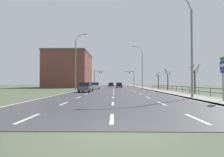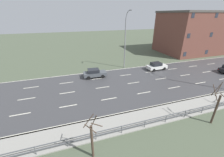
% 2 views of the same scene
% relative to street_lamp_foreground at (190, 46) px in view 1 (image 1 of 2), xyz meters
% --- Properties ---
extents(ground_plane, '(160.00, 160.00, 0.12)m').
position_rel_street_lamp_foreground_xyz_m(ground_plane, '(-7.43, 36.05, -5.08)').
color(ground_plane, '#4C5642').
extents(road_asphalt_strip, '(14.00, 120.00, 0.03)m').
position_rel_street_lamp_foreground_xyz_m(road_asphalt_strip, '(-7.43, 48.05, -5.01)').
color(road_asphalt_strip, '#3D3D3F').
rests_on(road_asphalt_strip, ground).
extents(sidewalk_right, '(3.00, 120.00, 0.12)m').
position_rel_street_lamp_foreground_xyz_m(sidewalk_right, '(1.00, 48.05, -4.96)').
color(sidewalk_right, gray).
rests_on(sidewalk_right, ground).
extents(guardrail, '(0.07, 32.72, 1.00)m').
position_rel_street_lamp_foreground_xyz_m(guardrail, '(2.42, 12.26, -4.31)').
color(guardrail, '#515459').
rests_on(guardrail, ground).
extents(street_lamp_foreground, '(2.55, 0.24, 10.26)m').
position_rel_street_lamp_foreground_xyz_m(street_lamp_foreground, '(0.00, 0.00, 0.00)').
color(street_lamp_foreground, slate).
rests_on(street_lamp_foreground, ground).
extents(street_lamp_midground, '(2.76, 0.24, 11.34)m').
position_rel_street_lamp_foreground_xyz_m(street_lamp_midground, '(-0.01, 30.76, 0.51)').
color(street_lamp_midground, slate).
rests_on(street_lamp_midground, ground).
extents(street_lamp_left_bank, '(2.25, 0.24, 11.34)m').
position_rel_street_lamp_foreground_xyz_m(street_lamp_left_bank, '(-14.91, 18.46, 0.57)').
color(street_lamp_left_bank, slate).
rests_on(street_lamp_left_bank, ground).
extents(highway_sign, '(0.09, 0.68, 3.49)m').
position_rel_street_lamp_foreground_xyz_m(highway_sign, '(0.96, -3.61, -2.78)').
color(highway_sign, slate).
rests_on(highway_sign, ground).
extents(traffic_signal_right, '(4.10, 0.36, 6.19)m').
position_rel_street_lamp_foreground_xyz_m(traffic_signal_right, '(-0.20, 54.18, -1.03)').
color(traffic_signal_right, '#38383A').
rests_on(traffic_signal_right, ground).
extents(traffic_signal_left, '(4.48, 0.36, 6.43)m').
position_rel_street_lamp_foreground_xyz_m(traffic_signal_left, '(-14.30, 55.10, -0.66)').
color(traffic_signal_left, '#38383A').
rests_on(traffic_signal_left, ground).
extents(car_distant, '(1.91, 4.14, 1.57)m').
position_rel_street_lamp_foreground_xyz_m(car_distant, '(-5.86, 37.09, -4.21)').
color(car_distant, black).
rests_on(car_distant, ground).
extents(car_far_left, '(1.99, 4.18, 1.57)m').
position_rel_street_lamp_foreground_xyz_m(car_far_left, '(-11.69, 24.32, -4.21)').
color(car_far_left, silver).
rests_on(car_far_left, ground).
extents(car_mid_centre, '(1.86, 4.11, 1.57)m').
position_rel_street_lamp_foreground_xyz_m(car_mid_centre, '(-8.43, 46.76, -4.21)').
color(car_mid_centre, black).
rests_on(car_mid_centre, ground).
extents(car_far_right, '(2.01, 4.19, 1.57)m').
position_rel_street_lamp_foreground_xyz_m(car_far_right, '(-11.87, 11.31, -4.21)').
color(car_far_right, '#474C51').
rests_on(car_far_right, ground).
extents(brick_building, '(13.16, 17.01, 11.43)m').
position_rel_street_lamp_foreground_xyz_m(brick_building, '(-22.22, 42.29, 0.71)').
color(brick_building, brown).
rests_on(brick_building, ground).
extents(bare_tree_near, '(1.34, 1.41, 4.17)m').
position_rel_street_lamp_foreground_xyz_m(bare_tree_near, '(3.94, 7.94, -3.09)').
color(bare_tree_near, '#423328').
rests_on(bare_tree_near, ground).
extents(bare_tree_mid, '(1.42, 1.40, 4.57)m').
position_rel_street_lamp_foreground_xyz_m(bare_tree_mid, '(3.91, 20.66, -2.94)').
color(bare_tree_mid, '#423328').
rests_on(bare_tree_mid, ground).
extents(bare_tree_far, '(1.29, 1.28, 4.22)m').
position_rel_street_lamp_foreground_xyz_m(bare_tree_far, '(3.47, 26.94, -3.07)').
color(bare_tree_far, '#423328').
rests_on(bare_tree_far, ground).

